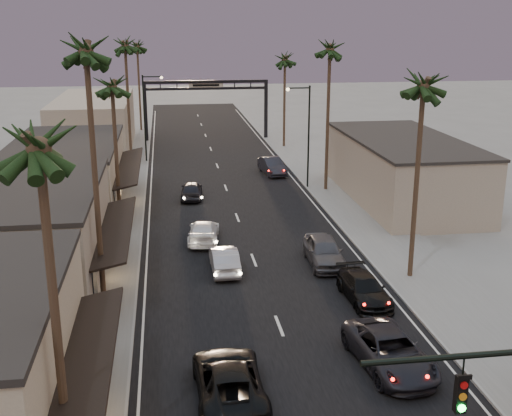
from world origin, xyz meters
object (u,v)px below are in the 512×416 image
object	(u,v)px
palm_ra	(424,77)
curbside_near	(390,351)
palm_lb	(85,43)
curbside_black	(364,289)
arch	(206,95)
oncoming_pickup	(229,380)
palm_lc	(112,80)
palm_rb	(330,44)
palm_rc	(285,56)
palm_la	(37,133)
streetlight_right	(306,128)
oncoming_silver	(224,259)
palm_ld	(125,41)
palm_far	(137,43)
streetlight_left	(147,111)

from	to	relation	value
palm_ra	curbside_near	xyz separation A→B (m)	(-4.60, -9.49, -10.67)
palm_lb	curbside_black	distance (m)	18.59
palm_lb	arch	bearing A→B (deg)	79.84
palm_ra	oncoming_pickup	size ratio (longest dim) A/B	2.30
curbside_black	palm_lc	bearing A→B (deg)	129.57
arch	palm_rb	xyz separation A→B (m)	(8.60, -26.00, 6.88)
palm_ra	palm_rc	world-z (taller)	palm_ra
palm_rb	palm_la	bearing A→B (deg)	-116.17
palm_la	palm_lc	xyz separation A→B (m)	(-0.00, 27.00, -0.97)
arch	streetlight_right	world-z (taller)	streetlight_right
curbside_near	oncoming_silver	bearing A→B (deg)	110.28
arch	curbside_near	bearing A→B (deg)	-85.88
streetlight_right	palm_la	world-z (taller)	palm_la
arch	palm_ld	bearing A→B (deg)	-119.83
palm_ld	curbside_near	xyz separation A→B (m)	(12.60, -40.49, -11.64)
streetlight_right	palm_ra	world-z (taller)	palm_ra
palm_lc	palm_ld	bearing A→B (deg)	90.00
streetlight_right	curbside_near	distance (m)	30.97
palm_rc	curbside_near	world-z (taller)	palm_rc
palm_far	arch	bearing A→B (deg)	-43.95
palm_ld	streetlight_right	bearing A→B (deg)	-32.79
palm_ld	palm_lc	bearing A→B (deg)	-90.00
palm_ld	curbside_near	bearing A→B (deg)	-72.72
curbside_near	oncoming_pickup	bearing A→B (deg)	-175.31
arch	curbside_black	size ratio (longest dim) A/B	3.19
palm_lc	oncoming_pickup	size ratio (longest dim) A/B	2.13
streetlight_left	palm_rb	world-z (taller)	palm_rb
arch	palm_ra	distance (m)	47.17
palm_ld	palm_ra	world-z (taller)	palm_ld
palm_lb	oncoming_silver	size ratio (longest dim) A/B	3.46
streetlight_right	palm_far	xyz separation A→B (m)	(-15.22, 33.00, 6.11)
palm_lb	palm_rc	xyz separation A→B (m)	(17.20, 42.00, -2.92)
arch	palm_ld	size ratio (longest dim) A/B	1.07
arch	oncoming_pickup	xyz separation A→B (m)	(-3.06, -56.84, -4.74)
streetlight_right	palm_la	size ratio (longest dim) A/B	0.68
palm_la	palm_lb	distance (m)	13.14
palm_rb	oncoming_pickup	world-z (taller)	palm_rb
palm_rc	oncoming_pickup	xyz separation A→B (m)	(-11.66, -50.84, -9.67)
palm_lc	palm_rc	size ratio (longest dim) A/B	1.00
palm_lb	palm_rc	size ratio (longest dim) A/B	1.25
palm_la	streetlight_right	bearing A→B (deg)	66.68
oncoming_pickup	oncoming_silver	bearing A→B (deg)	-95.35
streetlight_left	palm_ld	xyz separation A→B (m)	(-1.68, -3.00, 7.09)
palm_ld	palm_lb	bearing A→B (deg)	-90.00
palm_ra	oncoming_silver	distance (m)	15.27
oncoming_pickup	curbside_black	xyz separation A→B (m)	(8.01, 8.08, -0.10)
streetlight_right	palm_ra	bearing A→B (deg)	-85.43
palm_rc	curbside_near	xyz separation A→B (m)	(-4.60, -49.49, -9.69)
palm_lb	curbside_black	bearing A→B (deg)	-3.22
oncoming_silver	palm_ra	bearing A→B (deg)	165.88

